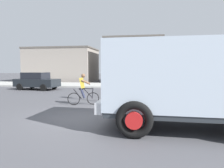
% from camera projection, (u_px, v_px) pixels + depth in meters
% --- Properties ---
extents(ground_plane, '(120.00, 120.00, 0.00)m').
position_uv_depth(ground_plane, '(82.00, 118.00, 8.15)').
color(ground_plane, '#4C4C51').
extents(sidewalk_far, '(80.00, 5.00, 0.16)m').
position_uv_depth(sidewalk_far, '(122.00, 85.00, 22.11)').
color(sidewalk_far, '#ADADA8').
rests_on(sidewalk_far, ground).
extents(truck_foreground, '(5.47, 2.93, 2.90)m').
position_uv_depth(truck_foreground, '(185.00, 79.00, 6.63)').
color(truck_foreground, silver).
rests_on(truck_foreground, ground).
extents(cyclist, '(1.66, 0.66, 1.72)m').
position_uv_depth(cyclist, '(83.00, 89.00, 11.01)').
color(cyclist, black).
rests_on(cyclist, ground).
extents(traffic_light_pole, '(0.24, 0.43, 3.20)m').
position_uv_depth(traffic_light_pole, '(110.00, 67.00, 11.65)').
color(traffic_light_pole, red).
rests_on(traffic_light_pole, ground).
extents(car_red_near, '(4.18, 2.25, 1.60)m').
position_uv_depth(car_red_near, '(219.00, 83.00, 16.41)').
color(car_red_near, gold).
rests_on(car_red_near, ground).
extents(car_white_mid, '(4.17, 2.23, 1.60)m').
position_uv_depth(car_white_mid, '(37.00, 81.00, 18.63)').
color(car_white_mid, '#1E2328').
rests_on(car_white_mid, ground).
extents(car_far_side, '(4.31, 2.69, 1.60)m').
position_uv_depth(car_far_side, '(179.00, 85.00, 14.47)').
color(car_far_side, '#234C9E').
rests_on(car_far_side, ground).
extents(pedestrian_near_kerb, '(0.34, 0.22, 1.62)m').
position_uv_depth(pedestrian_near_kerb, '(121.00, 81.00, 17.95)').
color(pedestrian_near_kerb, '#2D334C').
rests_on(pedestrian_near_kerb, ground).
extents(building_corner_left, '(9.70, 6.54, 4.87)m').
position_uv_depth(building_corner_left, '(63.00, 65.00, 29.86)').
color(building_corner_left, '#9E9389').
rests_on(building_corner_left, ground).
extents(building_mid_block, '(7.47, 6.93, 5.94)m').
position_uv_depth(building_mid_block, '(134.00, 61.00, 27.67)').
color(building_mid_block, '#9E9389').
rests_on(building_mid_block, ground).
extents(building_corner_right, '(9.39, 7.83, 4.21)m').
position_uv_depth(building_corner_right, '(209.00, 67.00, 26.77)').
color(building_corner_right, beige).
rests_on(building_corner_right, ground).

